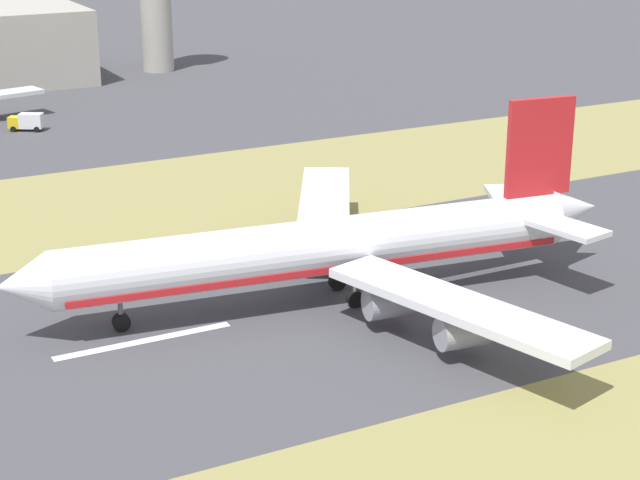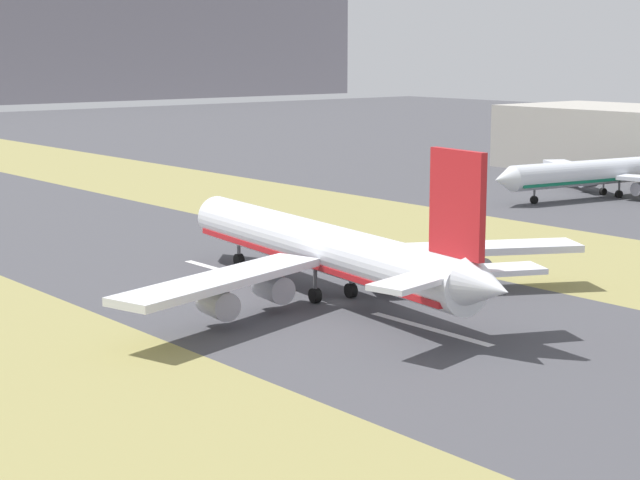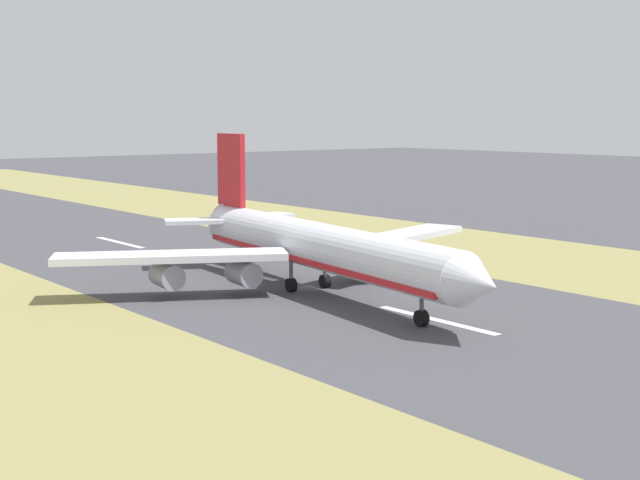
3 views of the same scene
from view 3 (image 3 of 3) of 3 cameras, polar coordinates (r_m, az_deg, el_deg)
ground_plane at (r=119.65m, az=-1.09°, el=-3.04°), size 800.00×800.00×0.00m
grass_median_west at (r=150.83m, az=12.64°, el=-0.96°), size 40.00×600.00×0.01m
centreline_dash_near at (r=166.42m, az=-12.70°, el=-0.15°), size 1.20×18.00×0.01m
centreline_dash_mid at (r=131.91m, az=-5.11°, el=-2.05°), size 1.20×18.00×0.01m
centreline_dash_far at (r=101.50m, az=7.45°, el=-5.08°), size 1.20×18.00×0.01m
airplane_main_jet at (r=116.03m, az=-0.49°, el=-0.37°), size 63.65×67.17×20.20m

